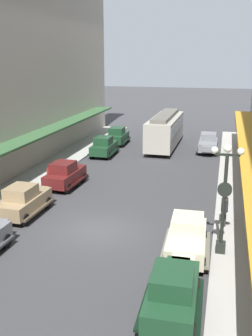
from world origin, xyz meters
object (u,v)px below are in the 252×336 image
object	(u,v)px
parked_car_6	(23,200)
lamp_post_with_clock	(224,195)
parked_car_1	(208,143)
streetcar	(165,129)
pedestrian_0	(224,211)
parked_car_0	(104,146)
pedestrian_1	(224,208)
parked_car_7	(117,135)
parked_car_3	(65,174)
parked_car_5	(173,291)
fire_hydrant	(48,173)
parked_car_2	(187,237)

from	to	relation	value
parked_car_6	lamp_post_with_clock	bearing A→B (deg)	-10.18
parked_car_1	streetcar	distance (m)	4.56
parked_car_1	pedestrian_0	world-z (taller)	parked_car_1
parked_car_0	pedestrian_1	bearing A→B (deg)	-50.04
parked_car_1	parked_car_6	world-z (taller)	same
parked_car_7	parked_car_0	bearing A→B (deg)	-88.65
parked_car_1	lamp_post_with_clock	distance (m)	20.75
parked_car_0	parked_car_3	bearing A→B (deg)	-90.01
parked_car_6	parked_car_7	world-z (taller)	same
parked_car_3	pedestrian_1	world-z (taller)	parked_car_3
parked_car_5	pedestrian_1	xyz separation A→B (m)	(1.69, 8.37, 0.07)
parked_car_1	parked_car_5	bearing A→B (deg)	-89.88
lamp_post_with_clock	parked_car_1	bearing A→B (deg)	94.57
pedestrian_0	pedestrian_1	bearing A→B (deg)	90.19
parked_car_0	parked_car_1	xyz separation A→B (m)	(9.34, 3.89, 0.00)
parked_car_6	pedestrian_1	distance (m)	11.44
parked_car_1	parked_car_6	distance (m)	20.90
parked_car_1	fire_hydrant	distance (m)	16.45
parked_car_0	parked_car_7	world-z (taller)	same
parked_car_2	fire_hydrant	bearing A→B (deg)	141.64
parked_car_5	parked_car_7	world-z (taller)	same
parked_car_6	pedestrian_0	world-z (taller)	parked_car_6
parked_car_1	parked_car_2	size ratio (longest dim) A/B	1.00
parked_car_0	streetcar	world-z (taller)	streetcar
parked_car_5	fire_hydrant	bearing A→B (deg)	129.87
parked_car_0	streetcar	bearing A→B (deg)	43.86
parked_car_2	streetcar	xyz separation A→B (m)	(-4.46, 21.89, 0.96)
parked_car_0	pedestrian_0	world-z (taller)	parked_car_0
parked_car_2	fire_hydrant	xyz separation A→B (m)	(-11.20, 8.87, -0.38)
parked_car_6	parked_car_2	bearing A→B (deg)	-14.08
pedestrian_0	parked_car_5	bearing A→B (deg)	-102.04
parked_car_1	parked_car_3	world-z (taller)	same
parked_car_3	parked_car_5	xyz separation A→B (m)	(9.40, -12.38, 0.00)
fire_hydrant	parked_car_1	bearing A→B (deg)	47.53
pedestrian_1	parked_car_5	bearing A→B (deg)	-101.39
parked_car_6	parked_car_1	bearing A→B (deg)	62.63
parked_car_7	fire_hydrant	xyz separation A→B (m)	(-1.64, -13.33, -0.38)
pedestrian_0	parked_car_6	bearing A→B (deg)	-175.05
parked_car_5	pedestrian_1	distance (m)	8.54
parked_car_0	parked_car_6	size ratio (longest dim) A/B	1.00
parked_car_5	parked_car_7	xyz separation A→B (m)	(-9.52, 26.68, 0.00)
parked_car_7	pedestrian_0	bearing A→B (deg)	-59.17
parked_car_1	lamp_post_with_clock	size ratio (longest dim) A/B	0.83
parked_car_6	parked_car_5	bearing A→B (deg)	-35.63
parked_car_7	fire_hydrant	size ratio (longest dim) A/B	5.23
streetcar	parked_car_7	bearing A→B (deg)	176.62
parked_car_3	parked_car_5	size ratio (longest dim) A/B	1.00
parked_car_0	parked_car_5	xyz separation A→B (m)	(9.40, -21.60, 0.00)
streetcar	parked_car_3	bearing A→B (deg)	-109.58
parked_car_2	lamp_post_with_clock	size ratio (longest dim) A/B	0.83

